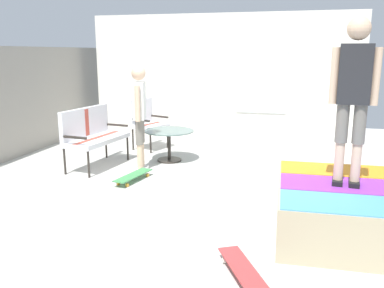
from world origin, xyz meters
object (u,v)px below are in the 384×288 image
object	(u,v)px
person_skater	(354,89)
skateboard_by_bench	(133,176)
patio_chair_near_house	(146,119)
person_watching	(139,110)
patio_table	(169,139)
skate_ramp	(342,208)
skateboard_spare	(242,269)
patio_bench	(92,132)

from	to	relation	value
person_skater	skateboard_by_bench	xyz separation A→B (m)	(1.09, 2.95, -1.49)
patio_chair_near_house	person_watching	xyz separation A→B (m)	(-1.51, -0.48, 0.41)
person_watching	skateboard_by_bench	world-z (taller)	person_watching
patio_chair_near_house	patio_table	size ratio (longest dim) A/B	1.13
person_skater	person_watching	bearing A→B (deg)	60.91
skate_ramp	person_watching	world-z (taller)	person_watching
skateboard_spare	person_watching	bearing A→B (deg)	35.73
skate_ramp	skateboard_by_bench	distance (m)	3.14
skate_ramp	person_watching	distance (m)	3.57
person_skater	skateboard_by_bench	size ratio (longest dim) A/B	2.13
skate_ramp	patio_table	distance (m)	3.65
skateboard_by_bench	person_watching	bearing A→B (deg)	10.71
patio_bench	person_skater	size ratio (longest dim) A/B	0.75
patio_bench	person_watching	xyz separation A→B (m)	(-0.00, -0.89, 0.40)
patio_bench	skate_ramp	bearing A→B (deg)	-113.41
patio_chair_near_house	person_skater	bearing A→B (deg)	-132.25
patio_table	skateboard_by_bench	size ratio (longest dim) A/B	1.09
patio_table	patio_chair_near_house	bearing A→B (deg)	42.40
skateboard_spare	skate_ramp	bearing A→B (deg)	-36.91
patio_chair_near_house	patio_table	xyz separation A→B (m)	(-0.84, -0.77, -0.21)
patio_chair_near_house	skateboard_by_bench	world-z (taller)	patio_chair_near_house
skateboard_spare	patio_bench	bearing A→B (deg)	45.64
patio_bench	skateboard_by_bench	world-z (taller)	patio_bench
person_skater	skateboard_by_bench	world-z (taller)	person_skater
patio_table	person_skater	bearing A→B (deg)	-130.58
person_watching	person_skater	bearing A→B (deg)	-119.09
skate_ramp	person_skater	xyz separation A→B (m)	(0.00, -0.01, 1.30)
person_skater	skateboard_by_bench	distance (m)	3.48
person_skater	skateboard_spare	size ratio (longest dim) A/B	2.19
skate_ramp	skateboard_spare	bearing A→B (deg)	143.09
patio_bench	skateboard_spare	world-z (taller)	patio_bench
patio_bench	person_watching	bearing A→B (deg)	-90.07
person_skater	skate_ramp	bearing A→B (deg)	102.69
person_watching	skateboard_by_bench	distance (m)	1.12
patio_chair_near_house	person_skater	xyz separation A→B (m)	(-3.22, -3.54, 0.96)
skate_ramp	patio_chair_near_house	xyz separation A→B (m)	(3.22, 3.53, 0.34)
patio_bench	patio_table	world-z (taller)	patio_bench
patio_table	person_watching	world-z (taller)	person_watching
skate_ramp	skateboard_by_bench	world-z (taller)	skate_ramp
patio_bench	patio_chair_near_house	size ratio (longest dim) A/B	1.29
patio_chair_near_house	person_watching	distance (m)	1.64
patio_bench	patio_chair_near_house	distance (m)	1.57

